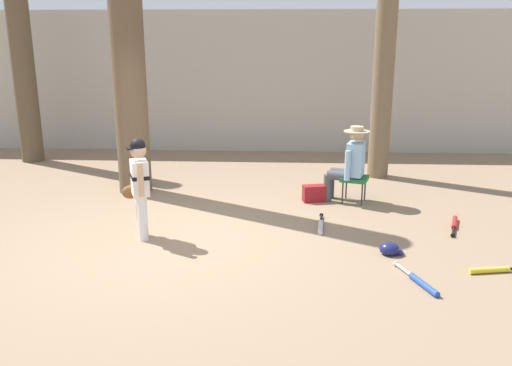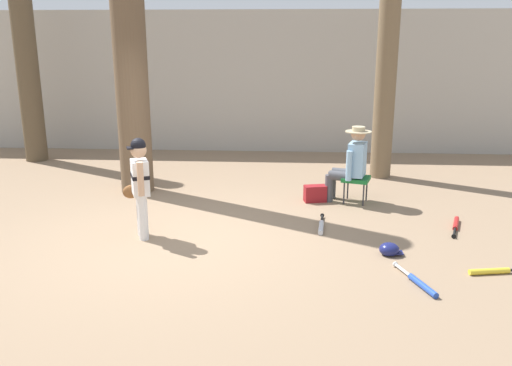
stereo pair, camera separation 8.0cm
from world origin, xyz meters
TOP-DOWN VIEW (x-y plane):
  - ground_plane at (0.00, 0.00)m, footprint 60.00×60.00m
  - concrete_back_wall at (0.00, 5.80)m, footprint 18.00×0.36m
  - tree_near_player at (-1.14, 2.21)m, footprint 0.86×0.86m
  - tree_behind_spectator at (3.10, 3.45)m, footprint 0.52×0.52m
  - young_ballplayer at (-0.47, 0.07)m, footprint 0.46×0.55m
  - folding_stool at (2.46, 1.79)m, footprint 0.50×0.50m
  - seated_spectator at (2.36, 1.81)m, footprint 0.68×0.53m
  - handbag_beside_stool at (1.83, 1.78)m, footprint 0.37×0.25m
  - tree_far_left at (-3.93, 4.39)m, footprint 0.66×0.66m
  - bat_yellow_trainer at (3.68, -0.78)m, footprint 0.77×0.20m
  - bat_aluminum_silver at (1.87, 0.55)m, footprint 0.13×0.74m
  - bat_blue_youth at (2.79, -1.14)m, footprint 0.32×0.78m
  - bat_red_barrel at (3.70, 0.72)m, footprint 0.31×0.75m
  - batting_helmet_navy at (2.63, -0.32)m, footprint 0.28×0.22m

SIDE VIEW (x-z plane):
  - ground_plane at x=0.00m, z-range 0.00..0.00m
  - bat_yellow_trainer at x=3.68m, z-range 0.00..0.07m
  - bat_aluminum_silver at x=1.87m, z-range 0.00..0.07m
  - bat_blue_youth at x=2.79m, z-range 0.00..0.07m
  - bat_red_barrel at x=3.70m, z-range 0.00..0.07m
  - batting_helmet_navy at x=2.63m, z-range -0.01..0.15m
  - handbag_beside_stool at x=1.83m, z-range 0.00..0.26m
  - folding_stool at x=2.46m, z-range 0.16..0.57m
  - seated_spectator at x=2.36m, z-range 0.04..1.24m
  - young_ballplayer at x=-0.47m, z-range 0.09..1.40m
  - concrete_back_wall at x=0.00m, z-range 0.00..3.10m
  - tree_behind_spectator at x=3.10m, z-range -0.25..4.03m
  - tree_far_left at x=-3.93m, z-range -0.33..4.76m
  - tree_near_player at x=-1.14m, z-range -0.45..5.52m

